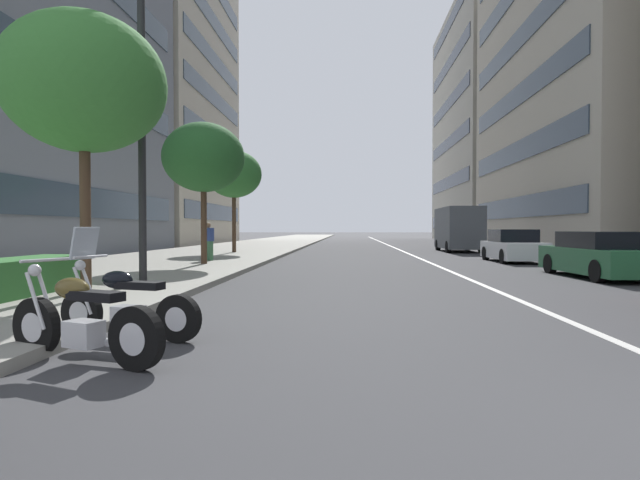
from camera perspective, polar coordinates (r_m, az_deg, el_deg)
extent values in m
cube|color=gray|center=(33.49, -9.77, -1.09)|extent=(160.00, 8.42, 0.15)
cube|color=silver|center=(37.78, 8.45, -0.93)|extent=(110.00, 0.16, 0.01)
cylinder|color=black|center=(6.73, -28.90, -8.40)|extent=(0.35, 0.66, 0.66)
cylinder|color=silver|center=(6.73, -28.90, -8.40)|extent=(0.24, 0.36, 0.33)
cylinder|color=black|center=(5.62, -19.66, -10.21)|extent=(0.35, 0.66, 0.66)
cylinder|color=silver|center=(5.62, -19.66, -10.21)|extent=(0.24, 0.36, 0.33)
cube|color=silver|center=(6.15, -24.70, -9.40)|extent=(0.38, 0.45, 0.28)
cube|color=black|center=(5.96, -23.61, -5.69)|extent=(0.44, 0.68, 0.10)
ellipsoid|color=brown|center=(6.21, -25.77, -4.87)|extent=(0.39, 0.52, 0.24)
cylinder|color=silver|center=(6.58, -29.00, -5.92)|extent=(0.16, 0.31, 0.64)
cylinder|color=silver|center=(6.66, -28.03, -5.82)|extent=(0.16, 0.31, 0.64)
cylinder|color=silver|center=(6.51, -28.13, -1.97)|extent=(0.57, 0.25, 0.04)
sphere|color=silver|center=(6.67, -29.06, -2.94)|extent=(0.14, 0.14, 0.14)
cylinder|color=silver|center=(6.07, -21.92, -10.65)|extent=(0.33, 0.67, 0.16)
cylinder|color=black|center=(7.74, -24.89, -7.29)|extent=(0.27, 0.62, 0.61)
cylinder|color=silver|center=(7.74, -24.89, -7.29)|extent=(0.20, 0.33, 0.31)
cylinder|color=black|center=(6.81, -15.41, -8.39)|extent=(0.27, 0.62, 0.61)
cylinder|color=silver|center=(6.81, -15.41, -8.39)|extent=(0.20, 0.33, 0.31)
cube|color=silver|center=(7.25, -20.46, -7.95)|extent=(0.35, 0.43, 0.28)
cube|color=black|center=(7.09, -19.35, -4.77)|extent=(0.38, 0.68, 0.10)
ellipsoid|color=black|center=(7.30, -21.53, -4.13)|extent=(0.35, 0.51, 0.24)
cylinder|color=silver|center=(7.60, -24.83, -5.12)|extent=(0.12, 0.32, 0.64)
cylinder|color=silver|center=(7.70, -24.11, -5.03)|extent=(0.12, 0.32, 0.64)
cylinder|color=silver|center=(7.56, -24.06, -1.69)|extent=(0.59, 0.19, 0.04)
sphere|color=silver|center=(7.69, -25.04, -2.55)|extent=(0.14, 0.14, 0.14)
cube|color=#B2BCC6|center=(7.62, -24.62, -0.32)|extent=(0.46, 0.23, 0.44)
cylinder|color=silver|center=(7.21, -17.99, -8.84)|extent=(0.26, 0.69, 0.16)
cube|color=#236038|center=(17.23, 28.68, -1.98)|extent=(4.54, 2.02, 0.73)
cube|color=black|center=(17.13, 28.85, 0.02)|extent=(2.53, 1.80, 0.48)
cylinder|color=black|center=(18.22, 24.16, -2.41)|extent=(0.63, 0.24, 0.62)
cylinder|color=black|center=(18.94, 28.88, -2.32)|extent=(0.63, 0.24, 0.62)
cylinder|color=black|center=(15.55, 28.43, -3.06)|extent=(0.63, 0.24, 0.62)
cube|color=silver|center=(23.82, 20.59, -1.06)|extent=(4.16, 1.77, 0.72)
cube|color=black|center=(23.85, 20.57, 0.46)|extent=(2.01, 1.62, 0.54)
cylinder|color=black|center=(24.92, 17.89, -1.40)|extent=(0.62, 0.22, 0.62)
cylinder|color=black|center=(25.37, 21.37, -1.38)|extent=(0.62, 0.22, 0.62)
cylinder|color=black|center=(22.29, 19.70, -1.72)|extent=(0.62, 0.22, 0.62)
cylinder|color=black|center=(22.79, 23.54, -1.69)|extent=(0.62, 0.22, 0.62)
cube|color=#4C5156|center=(33.53, 15.10, 1.31)|extent=(5.33, 2.16, 2.55)
cube|color=black|center=(30.95, 16.08, 2.35)|extent=(0.05, 1.80, 0.56)
cylinder|color=black|center=(35.14, 12.95, -0.53)|extent=(0.72, 0.26, 0.72)
cylinder|color=black|center=(35.51, 16.03, -0.53)|extent=(0.72, 0.26, 0.72)
cylinder|color=black|center=(31.58, 14.02, -0.74)|extent=(0.72, 0.26, 0.72)
cylinder|color=black|center=(31.99, 17.44, -0.73)|extent=(0.72, 0.26, 0.72)
cylinder|color=#232326|center=(13.27, -19.15, 14.51)|extent=(0.18, 0.18, 8.70)
cube|color=gold|center=(13.12, -19.78, 17.46)|extent=(0.56, 0.03, 1.10)
cube|color=gold|center=(13.74, -18.59, 16.71)|extent=(0.56, 0.03, 1.10)
cylinder|color=#473323|center=(11.74, -24.55, 2.28)|extent=(0.22, 0.22, 3.05)
ellipsoid|color=#387A33|center=(12.12, -24.68, 15.49)|extent=(3.33, 3.33, 2.83)
cylinder|color=#473323|center=(19.36, -12.75, 1.53)|extent=(0.22, 0.22, 2.79)
ellipsoid|color=#265B28|center=(19.53, -12.78, 8.92)|extent=(2.98, 2.98, 2.54)
cylinder|color=#473323|center=(28.69, -9.50, 1.81)|extent=(0.22, 0.22, 3.15)
ellipsoid|color=#2D6B2D|center=(28.84, -9.52, 7.21)|extent=(3.05, 3.05, 2.59)
cube|color=#3F724C|center=(21.35, -12.28, -1.18)|extent=(0.35, 0.39, 0.78)
cube|color=#33478C|center=(21.34, -12.29, 0.59)|extent=(0.40, 0.47, 0.54)
sphere|color=#8C6647|center=(21.34, -12.29, 1.60)|extent=(0.21, 0.21, 0.21)
cube|color=#384756|center=(39.89, 21.01, 3.41)|extent=(22.12, 0.08, 1.50)
cube|color=#384756|center=(40.25, 21.05, 9.14)|extent=(22.12, 0.08, 1.50)
cube|color=#384756|center=(41.00, 21.10, 14.71)|extent=(22.12, 0.08, 1.50)
cube|color=#384756|center=(42.12, 21.15, 20.04)|extent=(22.12, 0.08, 1.50)
cube|color=#B7B2A3|center=(69.00, 22.22, 11.72)|extent=(24.81, 19.49, 28.15)
cube|color=#232D3D|center=(65.34, 13.98, 1.93)|extent=(22.33, 0.08, 1.50)
cube|color=#232D3D|center=(65.57, 14.01, 6.17)|extent=(22.33, 0.08, 1.50)
cube|color=#232D3D|center=(66.17, 14.03, 10.35)|extent=(22.33, 0.08, 1.50)
cube|color=#232D3D|center=(67.11, 14.05, 14.43)|extent=(22.33, 0.08, 1.50)
cube|color=#232D3D|center=(68.38, 14.07, 18.39)|extent=(22.33, 0.08, 1.50)
cube|color=#232D3D|center=(69.96, 14.10, 22.18)|extent=(22.33, 0.08, 1.50)
cube|color=#384756|center=(26.78, -25.17, 3.91)|extent=(23.98, 0.08, 1.50)
cube|color=#384756|center=(27.70, -25.29, 16.16)|extent=(23.98, 0.08, 1.50)
cube|color=beige|center=(55.71, -20.48, 19.29)|extent=(21.03, 16.89, 37.50)
cube|color=#384756|center=(50.18, -11.43, 3.02)|extent=(18.92, 0.08, 1.50)
cube|color=#384756|center=(50.42, -11.45, 7.09)|extent=(18.92, 0.08, 1.50)
cube|color=#384756|center=(50.91, -11.47, 11.11)|extent=(18.92, 0.08, 1.50)
cube|color=#384756|center=(51.64, -11.48, 15.03)|extent=(18.92, 0.08, 1.50)
cube|color=#384756|center=(52.61, -11.50, 18.82)|extent=(18.92, 0.08, 1.50)
cube|color=#384756|center=(53.80, -11.52, 22.46)|extent=(18.92, 0.08, 1.50)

